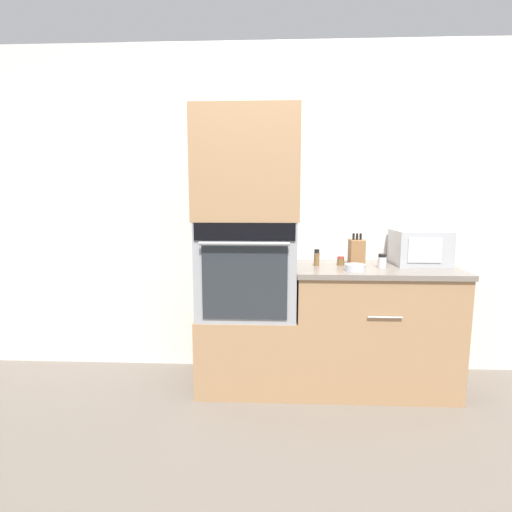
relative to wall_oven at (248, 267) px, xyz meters
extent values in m
plane|color=#6B6056|center=(0.35, -0.30, -0.88)|extent=(12.00, 12.00, 0.00)
cube|color=silver|center=(0.35, 0.33, 0.37)|extent=(8.00, 0.05, 2.50)
cube|color=#A87F56|center=(0.00, 0.00, -0.61)|extent=(0.69, 0.60, 0.54)
cube|color=#9EA0A5|center=(0.00, 0.00, 0.00)|extent=(0.67, 0.59, 0.67)
cube|color=black|center=(0.00, -0.30, 0.28)|extent=(0.64, 0.01, 0.11)
cube|color=#3FBFF2|center=(0.00, -0.30, 0.28)|extent=(0.09, 0.00, 0.03)
cube|color=#282D33|center=(0.00, -0.30, -0.05)|extent=(0.55, 0.01, 0.49)
cylinder|color=#9EA0A5|center=(0.00, -0.33, 0.20)|extent=(0.57, 0.02, 0.02)
cube|color=#A87F56|center=(0.00, 0.00, 0.70)|extent=(0.69, 0.60, 0.73)
cube|color=#A87F56|center=(0.90, 0.00, -0.45)|extent=(1.10, 0.60, 0.85)
cube|color=slate|center=(0.90, 0.00, -0.01)|extent=(1.12, 0.63, 0.03)
cylinder|color=#B7B7BC|center=(0.90, -0.31, -0.27)|extent=(0.22, 0.01, 0.01)
cube|color=#B2B5BA|center=(1.24, 0.11, 0.13)|extent=(0.37, 0.32, 0.25)
cube|color=silver|center=(1.22, -0.05, 0.13)|extent=(0.23, 0.01, 0.17)
cube|color=olive|center=(0.78, 0.07, 0.10)|extent=(0.10, 0.13, 0.18)
cylinder|color=black|center=(0.75, 0.07, 0.21)|extent=(0.02, 0.02, 0.04)
cylinder|color=black|center=(0.78, 0.07, 0.21)|extent=(0.02, 0.02, 0.04)
cylinder|color=black|center=(0.80, 0.07, 0.21)|extent=(0.02, 0.02, 0.04)
cylinder|color=silver|center=(0.73, -0.16, 0.03)|extent=(0.13, 0.13, 0.04)
cylinder|color=brown|center=(0.49, 0.02, 0.05)|extent=(0.04, 0.04, 0.09)
cylinder|color=black|center=(0.49, 0.02, 0.11)|extent=(0.04, 0.04, 0.03)
cylinder|color=silver|center=(0.93, -0.04, 0.04)|extent=(0.06, 0.06, 0.08)
cylinder|color=black|center=(0.93, -0.04, 0.09)|extent=(0.05, 0.05, 0.02)
cylinder|color=brown|center=(0.66, 0.05, 0.03)|extent=(0.05, 0.05, 0.05)
cylinder|color=red|center=(0.66, 0.05, 0.06)|extent=(0.05, 0.05, 0.01)
camera|label=1|loc=(0.19, -2.79, 0.50)|focal=28.00mm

